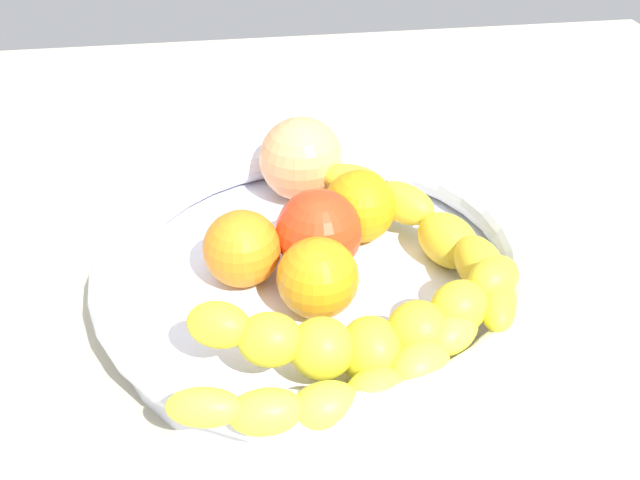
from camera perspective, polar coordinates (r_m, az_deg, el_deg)
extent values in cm
cube|color=#B5AD93|center=(52.53, 0.00, -6.14)|extent=(120.00, 120.00, 3.00)
cylinder|color=white|center=(50.73, 0.00, -3.86)|extent=(31.22, 31.22, 2.46)
torus|color=white|center=(48.97, 0.00, -1.34)|extent=(33.43, 33.43, 3.15)
ellipsoid|color=yellow|center=(36.67, -10.02, -14.10)|extent=(2.91, 4.54, 2.19)
ellipsoid|color=yellow|center=(36.85, -4.70, -14.65)|extent=(2.58, 4.22, 2.58)
ellipsoid|color=yellow|center=(37.70, 0.41, -14.37)|extent=(3.69, 4.68, 2.97)
ellipsoid|color=yellow|center=(39.16, 4.89, -13.39)|extent=(4.64, 5.14, 3.36)
ellipsoid|color=yellow|center=(40.24, 8.65, -10.71)|extent=(4.73, 5.14, 2.97)
ellipsoid|color=yellow|center=(41.81, 11.51, -7.72)|extent=(4.73, 4.86, 2.58)
ellipsoid|color=yellow|center=(43.74, 13.43, -4.63)|extent=(4.67, 4.31, 2.19)
ellipsoid|color=yellow|center=(43.85, 15.06, -5.03)|extent=(6.09, 4.05, 2.51)
ellipsoid|color=yellow|center=(47.74, 13.66, -2.04)|extent=(5.72, 3.40, 3.18)
ellipsoid|color=yellow|center=(51.23, 10.86, 0.31)|extent=(6.62, 5.65, 3.86)
ellipsoid|color=yellow|center=(53.26, 7.23, 3.20)|extent=(6.31, 6.07, 3.18)
ellipsoid|color=yellow|center=(54.54, 2.86, 5.24)|extent=(4.95, 6.10, 2.51)
ellipsoid|color=yellow|center=(39.74, -8.79, -7.28)|extent=(4.15, 4.76, 2.83)
ellipsoid|color=yellow|center=(39.52, -4.38, -8.62)|extent=(4.17, 4.63, 3.34)
ellipsoid|color=yellow|center=(39.92, 0.15, -9.40)|extent=(4.11, 4.22, 3.85)
ellipsoid|color=yellow|center=(40.90, 4.47, -9.58)|extent=(4.72, 4.37, 4.35)
ellipsoid|color=yellow|center=(41.42, 8.50, -7.82)|extent=(4.75, 4.83, 3.85)
ellipsoid|color=yellow|center=(42.46, 12.00, -5.67)|extent=(4.69, 5.00, 3.34)
ellipsoid|color=yellow|center=(43.96, 14.81, -3.26)|extent=(4.57, 4.87, 2.83)
sphere|color=orange|center=(44.91, -0.19, -3.31)|extent=(5.70, 5.70, 5.70)
sphere|color=orange|center=(47.85, -6.78, -0.76)|extent=(5.70, 5.70, 5.70)
sphere|color=orange|center=(52.06, 3.41, 2.92)|extent=(5.82, 5.82, 5.82)
sphere|color=#F89F64|center=(57.03, -1.79, 7.01)|extent=(7.25, 7.25, 7.25)
sphere|color=red|center=(48.58, 0.02, 0.72)|extent=(6.45, 6.45, 6.45)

